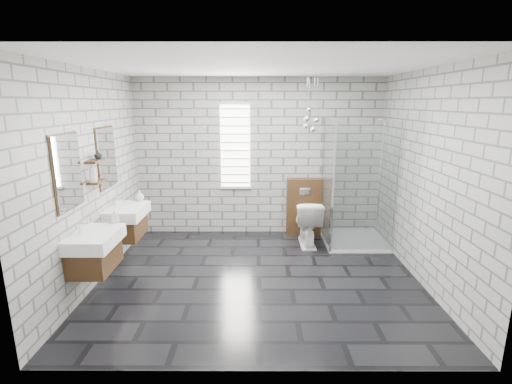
{
  "coord_description": "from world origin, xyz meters",
  "views": [
    {
      "loc": [
        -0.02,
        -4.58,
        2.28
      ],
      "look_at": [
        -0.04,
        0.35,
        1.09
      ],
      "focal_mm": 26.0,
      "sensor_mm": 36.0,
      "label": 1
    }
  ],
  "objects_px": {
    "shower_enclosure": "(351,215)",
    "vanity_left": "(92,240)",
    "toilet": "(307,222)",
    "vanity_right": "(124,213)",
    "cistern_panel": "(304,207)"
  },
  "relations": [
    {
      "from": "shower_enclosure",
      "to": "vanity_left",
      "type": "bearing_deg",
      "value": -152.13
    },
    {
      "from": "vanity_left",
      "to": "toilet",
      "type": "bearing_deg",
      "value": 33.96
    },
    {
      "from": "vanity_right",
      "to": "cistern_panel",
      "type": "relative_size",
      "value": 1.57
    },
    {
      "from": "vanity_right",
      "to": "toilet",
      "type": "xyz_separation_m",
      "value": [
        2.71,
        0.75,
        -0.38
      ]
    },
    {
      "from": "cistern_panel",
      "to": "vanity_left",
      "type": "bearing_deg",
      "value": -139.41
    },
    {
      "from": "vanity_left",
      "to": "cistern_panel",
      "type": "bearing_deg",
      "value": 40.59
    },
    {
      "from": "shower_enclosure",
      "to": "toilet",
      "type": "height_order",
      "value": "shower_enclosure"
    },
    {
      "from": "cistern_panel",
      "to": "shower_enclosure",
      "type": "relative_size",
      "value": 0.49
    },
    {
      "from": "vanity_right",
      "to": "cistern_panel",
      "type": "xyz_separation_m",
      "value": [
        2.71,
        1.25,
        -0.26
      ]
    },
    {
      "from": "vanity_left",
      "to": "shower_enclosure",
      "type": "height_order",
      "value": "shower_enclosure"
    },
    {
      "from": "vanity_left",
      "to": "vanity_right",
      "type": "height_order",
      "value": "same"
    },
    {
      "from": "vanity_right",
      "to": "toilet",
      "type": "distance_m",
      "value": 2.83
    },
    {
      "from": "vanity_left",
      "to": "vanity_right",
      "type": "xyz_separation_m",
      "value": [
        0.0,
        1.07,
        0.0
      ]
    },
    {
      "from": "vanity_right",
      "to": "toilet",
      "type": "relative_size",
      "value": 2.09
    },
    {
      "from": "cistern_panel",
      "to": "vanity_right",
      "type": "bearing_deg",
      "value": -155.29
    }
  ]
}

